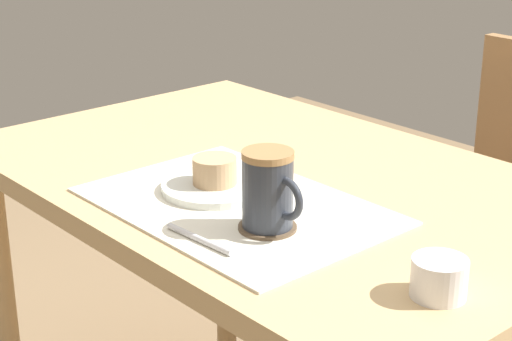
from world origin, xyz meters
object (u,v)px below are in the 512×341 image
Objects in this scene: dining_table at (274,222)px; pastry at (215,171)px; sugar_bowl at (439,278)px; pastry_plate at (216,187)px; coffee_mug at (269,190)px.

pastry is at bearing -89.25° from dining_table.
sugar_bowl is at bearing -17.36° from dining_table.
pastry_plate is at bearing -89.25° from dining_table.
pastry is 0.45m from sugar_bowl.
dining_table is 0.16m from pastry_plate.
dining_table is at bearing 135.25° from coffee_mug.
pastry_plate reaches higher than dining_table.
coffee_mug is 0.28m from sugar_bowl.
sugar_bowl reaches higher than pastry_plate.
dining_table is 15.52× the size of pastry.
pastry reaches higher than dining_table.
pastry is at bearing 178.74° from sugar_bowl.
coffee_mug is (0.17, -0.04, 0.03)m from pastry.
coffee_mug reaches higher than sugar_bowl.
pastry is (0.00, 0.00, 0.03)m from pastry_plate.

